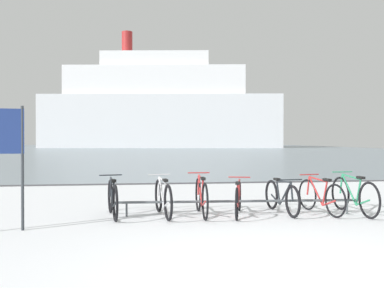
{
  "coord_description": "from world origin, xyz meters",
  "views": [
    {
      "loc": [
        -1.68,
        -4.55,
        1.53
      ],
      "look_at": [
        -0.07,
        7.61,
        1.39
      ],
      "focal_mm": 39.55,
      "sensor_mm": 36.0,
      "label": 1
    }
  ],
  "objects_px": {
    "bicycle_0": "(113,199)",
    "bicycle_4": "(282,197)",
    "bicycle_5": "(320,196)",
    "ferry_ship": "(160,109)",
    "bicycle_1": "(163,198)",
    "info_sign": "(6,146)",
    "bicycle_6": "(354,195)",
    "bicycle_3": "(238,199)",
    "bicycle_2": "(201,197)"
  },
  "relations": [
    {
      "from": "bicycle_0",
      "to": "bicycle_4",
      "type": "height_order",
      "value": "bicycle_0"
    },
    {
      "from": "bicycle_5",
      "to": "ferry_ship",
      "type": "height_order",
      "value": "ferry_ship"
    },
    {
      "from": "bicycle_1",
      "to": "info_sign",
      "type": "height_order",
      "value": "info_sign"
    },
    {
      "from": "bicycle_0",
      "to": "ferry_ship",
      "type": "height_order",
      "value": "ferry_ship"
    },
    {
      "from": "bicycle_4",
      "to": "bicycle_6",
      "type": "height_order",
      "value": "bicycle_6"
    },
    {
      "from": "bicycle_0",
      "to": "bicycle_1",
      "type": "bearing_deg",
      "value": -3.31
    },
    {
      "from": "bicycle_6",
      "to": "bicycle_3",
      "type": "bearing_deg",
      "value": 176.47
    },
    {
      "from": "bicycle_1",
      "to": "bicycle_4",
      "type": "relative_size",
      "value": 1.0
    },
    {
      "from": "info_sign",
      "to": "ferry_ship",
      "type": "distance_m",
      "value": 73.29
    },
    {
      "from": "bicycle_3",
      "to": "info_sign",
      "type": "relative_size",
      "value": 0.79
    },
    {
      "from": "bicycle_0",
      "to": "bicycle_4",
      "type": "xyz_separation_m",
      "value": [
        3.43,
        -0.05,
        -0.02
      ]
    },
    {
      "from": "bicycle_3",
      "to": "ferry_ship",
      "type": "relative_size",
      "value": 0.04
    },
    {
      "from": "info_sign",
      "to": "bicycle_2",
      "type": "bearing_deg",
      "value": 16.09
    },
    {
      "from": "bicycle_0",
      "to": "ferry_ship",
      "type": "relative_size",
      "value": 0.04
    },
    {
      "from": "bicycle_1",
      "to": "ferry_ship",
      "type": "height_order",
      "value": "ferry_ship"
    },
    {
      "from": "bicycle_1",
      "to": "ferry_ship",
      "type": "distance_m",
      "value": 72.18
    },
    {
      "from": "bicycle_5",
      "to": "bicycle_4",
      "type": "bearing_deg",
      "value": 170.32
    },
    {
      "from": "bicycle_1",
      "to": "bicycle_3",
      "type": "bearing_deg",
      "value": -4.13
    },
    {
      "from": "bicycle_3",
      "to": "ferry_ship",
      "type": "height_order",
      "value": "ferry_ship"
    },
    {
      "from": "bicycle_2",
      "to": "bicycle_3",
      "type": "bearing_deg",
      "value": -6.16
    },
    {
      "from": "bicycle_0",
      "to": "bicycle_1",
      "type": "xyz_separation_m",
      "value": [
        0.99,
        -0.06,
        0.0
      ]
    },
    {
      "from": "bicycle_2",
      "to": "info_sign",
      "type": "bearing_deg",
      "value": -163.91
    },
    {
      "from": "info_sign",
      "to": "ferry_ship",
      "type": "bearing_deg",
      "value": 84.83
    },
    {
      "from": "ferry_ship",
      "to": "info_sign",
      "type": "bearing_deg",
      "value": -95.17
    },
    {
      "from": "bicycle_5",
      "to": "bicycle_6",
      "type": "bearing_deg",
      "value": -10.76
    },
    {
      "from": "bicycle_3",
      "to": "bicycle_6",
      "type": "xyz_separation_m",
      "value": [
        2.39,
        -0.15,
        0.04
      ]
    },
    {
      "from": "bicycle_1",
      "to": "bicycle_6",
      "type": "distance_m",
      "value": 3.9
    },
    {
      "from": "bicycle_2",
      "to": "bicycle_3",
      "type": "xyz_separation_m",
      "value": [
        0.74,
        -0.08,
        -0.04
      ]
    },
    {
      "from": "bicycle_0",
      "to": "bicycle_3",
      "type": "distance_m",
      "value": 2.5
    },
    {
      "from": "bicycle_5",
      "to": "info_sign",
      "type": "distance_m",
      "value": 6.05
    },
    {
      "from": "bicycle_6",
      "to": "bicycle_0",
      "type": "bearing_deg",
      "value": 176.33
    },
    {
      "from": "info_sign",
      "to": "ferry_ship",
      "type": "xyz_separation_m",
      "value": [
        6.59,
        72.75,
        5.93
      ]
    },
    {
      "from": "bicycle_5",
      "to": "bicycle_6",
      "type": "relative_size",
      "value": 0.9
    },
    {
      "from": "bicycle_4",
      "to": "bicycle_6",
      "type": "bearing_deg",
      "value": -10.17
    },
    {
      "from": "bicycle_0",
      "to": "bicycle_5",
      "type": "height_order",
      "value": "bicycle_0"
    },
    {
      "from": "bicycle_2",
      "to": "bicycle_6",
      "type": "relative_size",
      "value": 0.96
    },
    {
      "from": "bicycle_2",
      "to": "ferry_ship",
      "type": "xyz_separation_m",
      "value": [
        3.16,
        71.76,
        6.97
      ]
    },
    {
      "from": "bicycle_6",
      "to": "info_sign",
      "type": "xyz_separation_m",
      "value": [
        -6.55,
        -0.76,
        1.04
      ]
    },
    {
      "from": "bicycle_3",
      "to": "bicycle_0",
      "type": "bearing_deg",
      "value": 176.2
    },
    {
      "from": "ferry_ship",
      "to": "bicycle_5",
      "type": "bearing_deg",
      "value": -90.55
    },
    {
      "from": "bicycle_1",
      "to": "bicycle_5",
      "type": "height_order",
      "value": "bicycle_1"
    },
    {
      "from": "bicycle_0",
      "to": "ferry_ship",
      "type": "bearing_deg",
      "value": 86.08
    },
    {
      "from": "bicycle_5",
      "to": "bicycle_2",
      "type": "bearing_deg",
      "value": 177.65
    },
    {
      "from": "bicycle_3",
      "to": "bicycle_5",
      "type": "relative_size",
      "value": 1.02
    },
    {
      "from": "bicycle_3",
      "to": "bicycle_5",
      "type": "height_order",
      "value": "bicycle_5"
    },
    {
      "from": "bicycle_4",
      "to": "ferry_ship",
      "type": "height_order",
      "value": "ferry_ship"
    },
    {
      "from": "bicycle_2",
      "to": "bicycle_1",
      "type": "bearing_deg",
      "value": 177.84
    },
    {
      "from": "bicycle_4",
      "to": "bicycle_3",
      "type": "bearing_deg",
      "value": -173.19
    },
    {
      "from": "info_sign",
      "to": "ferry_ship",
      "type": "height_order",
      "value": "ferry_ship"
    },
    {
      "from": "bicycle_0",
      "to": "bicycle_4",
      "type": "relative_size",
      "value": 0.98
    }
  ]
}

